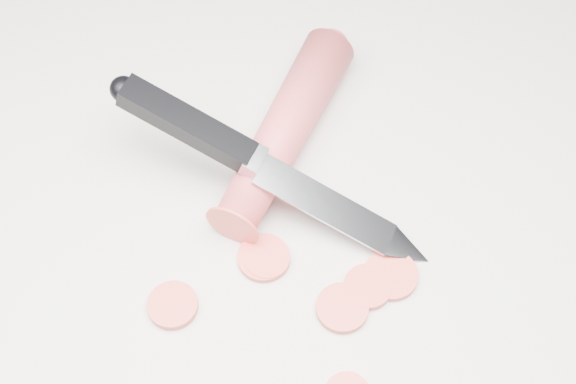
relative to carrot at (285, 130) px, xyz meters
name	(u,v)px	position (x,y,z in m)	size (l,w,h in m)	color
ground	(252,255)	(-0.06, -0.08, -0.02)	(2.40, 2.40, 0.00)	silver
carrot	(285,130)	(0.00, 0.00, 0.00)	(0.04, 0.04, 0.18)	#CE3C40
carrot_slice_0	(173,305)	(-0.13, -0.09, -0.02)	(0.04, 0.04, 0.01)	#EB4137
carrot_slice_2	(267,259)	(-0.05, -0.09, -0.02)	(0.03, 0.03, 0.01)	#EB4137
carrot_slice_3	(368,287)	(0.00, -0.14, -0.02)	(0.03, 0.03, 0.01)	#EB4137
carrot_slice_4	(391,275)	(0.02, -0.14, -0.02)	(0.04, 0.04, 0.01)	#EB4137
carrot_slice_5	(264,258)	(-0.06, -0.09, -0.02)	(0.04, 0.04, 0.01)	#EB4137
carrot_slice_6	(342,308)	(-0.02, -0.14, -0.02)	(0.04, 0.04, 0.01)	#EB4137
kitchen_knife	(272,168)	(-0.03, -0.04, 0.02)	(0.19, 0.21, 0.09)	#B5B7BC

